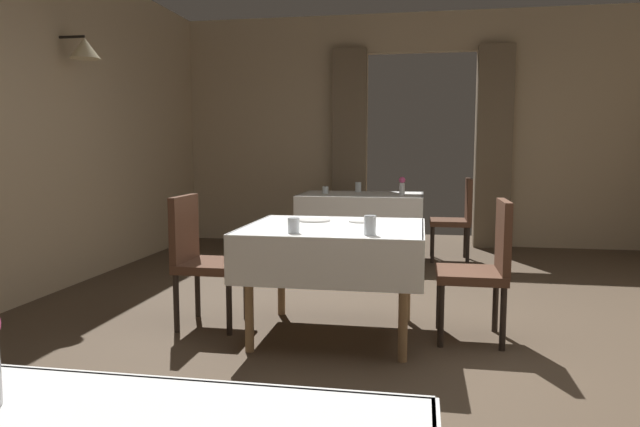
% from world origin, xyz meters
% --- Properties ---
extents(ground, '(10.08, 10.08, 0.00)m').
position_xyz_m(ground, '(0.00, 0.00, 0.00)').
color(ground, '#4C3D2D').
extents(wall_back, '(6.40, 0.27, 3.00)m').
position_xyz_m(wall_back, '(0.00, 4.18, 1.52)').
color(wall_back, tan).
rests_on(wall_back, ground).
extents(dining_table_mid, '(1.18, 1.06, 0.75)m').
position_xyz_m(dining_table_mid, '(-0.53, 0.23, 0.65)').
color(dining_table_mid, olive).
rests_on(dining_table_mid, ground).
extents(dining_table_far, '(1.39, 0.91, 0.75)m').
position_xyz_m(dining_table_far, '(-0.64, 2.99, 0.65)').
color(dining_table_far, olive).
rests_on(dining_table_far, ground).
extents(chair_mid_left, '(0.44, 0.44, 0.93)m').
position_xyz_m(chair_mid_left, '(-1.51, 0.29, 0.52)').
color(chair_mid_left, black).
rests_on(chair_mid_left, ground).
extents(chair_mid_right, '(0.44, 0.44, 0.93)m').
position_xyz_m(chair_mid_right, '(0.44, 0.31, 0.52)').
color(chair_mid_right, black).
rests_on(chair_mid_right, ground).
extents(chair_far_right, '(0.44, 0.44, 0.93)m').
position_xyz_m(chair_far_right, '(0.44, 3.08, 0.52)').
color(chair_far_right, black).
rests_on(chair_far_right, ground).
extents(plate_mid_a, '(0.18, 0.18, 0.01)m').
position_xyz_m(plate_mid_a, '(-0.38, 0.45, 0.76)').
color(plate_mid_a, white).
rests_on(plate_mid_a, dining_table_mid).
extents(plate_mid_b, '(0.24, 0.24, 0.01)m').
position_xyz_m(plate_mid_b, '(-0.72, 0.45, 0.76)').
color(plate_mid_b, white).
rests_on(plate_mid_b, dining_table_mid).
extents(glass_mid_c, '(0.07, 0.07, 0.09)m').
position_xyz_m(glass_mid_c, '(-0.73, -0.15, 0.80)').
color(glass_mid_c, silver).
rests_on(glass_mid_c, dining_table_mid).
extents(glass_mid_d, '(0.07, 0.07, 0.12)m').
position_xyz_m(glass_mid_d, '(-0.26, -0.15, 0.81)').
color(glass_mid_d, silver).
rests_on(glass_mid_d, dining_table_mid).
extents(flower_vase_far, '(0.07, 0.07, 0.21)m').
position_xyz_m(flower_vase_far, '(-0.18, 2.82, 0.86)').
color(flower_vase_far, silver).
rests_on(flower_vase_far, dining_table_far).
extents(glass_far_b, '(0.07, 0.07, 0.08)m').
position_xyz_m(glass_far_b, '(-1.06, 2.96, 0.79)').
color(glass_far_b, silver).
rests_on(glass_far_b, dining_table_far).
extents(glass_far_c, '(0.07, 0.07, 0.12)m').
position_xyz_m(glass_far_c, '(-0.71, 3.28, 0.81)').
color(glass_far_c, silver).
rests_on(glass_far_c, dining_table_far).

